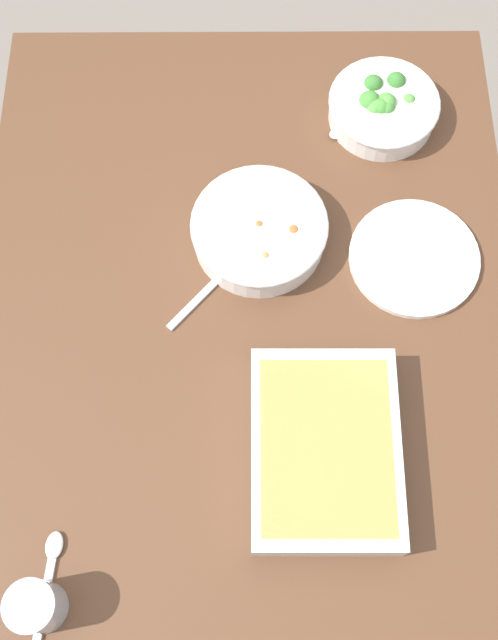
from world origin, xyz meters
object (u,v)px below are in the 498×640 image
object	(u,v)px
baking_dish	(327,449)
spoon_by_broccoli	(361,125)
stew_bowl	(261,230)
drink_cup	(38,607)
side_plate	(415,258)
spoon_by_stew	(217,281)
spoon_spare	(51,575)
broccoli_bowl	(384,107)

from	to	relation	value
baking_dish	spoon_by_broccoli	size ratio (longest dim) A/B	1.81
stew_bowl	drink_cup	distance (m)	0.67
spoon_by_broccoli	side_plate	bearing A→B (deg)	15.47
baking_dish	spoon_by_broccoli	bearing A→B (deg)	171.35
baking_dish	spoon_by_stew	size ratio (longest dim) A/B	2.11
side_plate	spoon_by_stew	bearing A→B (deg)	-82.99
side_plate	spoon_spare	distance (m)	0.76
broccoli_bowl	spoon_spare	size ratio (longest dim) A/B	1.13
spoon_spare	broccoli_bowl	bearing A→B (deg)	146.20
broccoli_bowl	spoon_by_broccoli	bearing A→B (deg)	-64.07
stew_bowl	spoon_by_stew	world-z (taller)	stew_bowl
stew_bowl	spoon_by_broccoli	distance (m)	0.30
spoon_by_broccoli	spoon_spare	distance (m)	0.92
side_plate	spoon_spare	xyz separation A→B (m)	(0.51, -0.57, -0.00)
broccoli_bowl	drink_cup	xyz separation A→B (m)	(0.84, -0.54, 0.01)
baking_dish	spoon_by_broccoli	world-z (taller)	baking_dish
stew_bowl	baking_dish	bearing A→B (deg)	14.24
stew_bowl	drink_cup	world-z (taller)	drink_cup
stew_bowl	broccoli_bowl	size ratio (longest dim) A/B	1.15
side_plate	spoon_by_broccoli	bearing A→B (deg)	-164.53
spoon_by_broccoli	spoon_spare	xyz separation A→B (m)	(0.78, -0.49, 0.00)
spoon_by_stew	side_plate	bearing A→B (deg)	97.01
spoon_by_broccoli	stew_bowl	bearing A→B (deg)	-38.81
drink_cup	spoon_by_broccoli	xyz separation A→B (m)	(-0.82, 0.50, -0.03)
baking_dish	side_plate	distance (m)	0.37
broccoli_bowl	spoon_spare	bearing A→B (deg)	-33.80
stew_bowl	spoon_spare	size ratio (longest dim) A/B	1.30
side_plate	drink_cup	bearing A→B (deg)	-46.22
spoon_by_stew	baking_dish	bearing A→B (deg)	29.88
broccoli_bowl	drink_cup	world-z (taller)	drink_cup
spoon_by_stew	spoon_by_broccoli	world-z (taller)	same
drink_cup	side_plate	distance (m)	0.79
baking_dish	side_plate	world-z (taller)	baking_dish
stew_bowl	spoon_by_broccoli	world-z (taller)	stew_bowl
broccoli_bowl	spoon_spare	xyz separation A→B (m)	(0.80, -0.53, -0.03)
drink_cup	side_plate	size ratio (longest dim) A/B	0.39
drink_cup	spoon_by_stew	xyz separation A→B (m)	(-0.51, 0.24, -0.03)
drink_cup	spoon_by_stew	distance (m)	0.56
spoon_spare	baking_dish	bearing A→B (deg)	113.47
stew_bowl	spoon_spare	bearing A→B (deg)	-29.44
spoon_by_stew	spoon_by_broccoli	xyz separation A→B (m)	(-0.31, 0.26, 0.00)
drink_cup	spoon_by_broccoli	world-z (taller)	drink_cup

